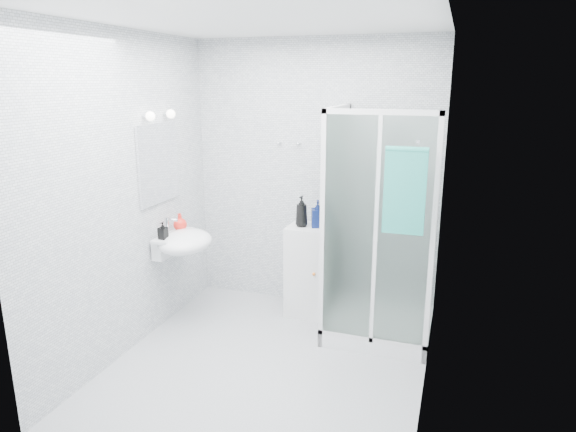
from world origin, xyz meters
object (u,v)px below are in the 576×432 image
(wall_basin, at_px, (183,242))
(shampoo_bottle_b, at_px, (318,214))
(hand_towel, at_px, (405,189))
(shampoo_bottle_a, at_px, (302,211))
(shower_enclosure, at_px, (370,288))
(soap_dispenser_black, at_px, (163,231))
(soap_dispenser_orange, at_px, (180,222))
(storage_cabinet, at_px, (307,270))

(wall_basin, bearing_deg, shampoo_bottle_b, 27.57)
(hand_towel, height_order, shampoo_bottle_b, hand_towel)
(hand_towel, xyz_separation_m, shampoo_bottle_b, (-0.84, 0.66, -0.42))
(shampoo_bottle_a, bearing_deg, wall_basin, -150.28)
(shower_enclosure, relative_size, shampoo_bottle_a, 6.88)
(hand_towel, bearing_deg, wall_basin, 177.49)
(shampoo_bottle_a, xyz_separation_m, shampoo_bottle_b, (0.15, 0.03, -0.02))
(hand_towel, distance_m, soap_dispenser_black, 2.10)
(shower_enclosure, bearing_deg, wall_basin, -169.19)
(wall_basin, distance_m, soap_dispenser_orange, 0.21)
(wall_basin, bearing_deg, shampoo_bottle_a, 29.72)
(shampoo_bottle_a, distance_m, shampoo_bottle_b, 0.15)
(wall_basin, relative_size, storage_cabinet, 0.63)
(shampoo_bottle_b, relative_size, soap_dispenser_black, 1.66)
(wall_basin, bearing_deg, soap_dispenser_black, -121.01)
(shower_enclosure, xyz_separation_m, shampoo_bottle_a, (-0.70, 0.23, 0.58))
(shower_enclosure, xyz_separation_m, storage_cabinet, (-0.65, 0.25, -0.01))
(wall_basin, height_order, storage_cabinet, wall_basin)
(wall_basin, height_order, shampoo_bottle_a, shampoo_bottle_a)
(shampoo_bottle_b, bearing_deg, shampoo_bottle_a, -168.31)
(storage_cabinet, height_order, shampoo_bottle_a, shampoo_bottle_a)
(shower_enclosure, height_order, soap_dispenser_black, shower_enclosure)
(shower_enclosure, distance_m, shampoo_bottle_b, 0.83)
(shower_enclosure, xyz_separation_m, soap_dispenser_orange, (-1.75, -0.19, 0.50))
(shower_enclosure, relative_size, storage_cabinet, 2.27)
(storage_cabinet, height_order, soap_dispenser_black, soap_dispenser_black)
(shampoo_bottle_a, height_order, shampoo_bottle_b, shampoo_bottle_a)
(hand_towel, xyz_separation_m, shampoo_bottle_a, (-0.99, 0.63, -0.40))
(shower_enclosure, distance_m, soap_dispenser_black, 1.88)
(storage_cabinet, distance_m, shampoo_bottle_b, 0.58)
(hand_towel, bearing_deg, shower_enclosure, 125.55)
(wall_basin, distance_m, shampoo_bottle_b, 1.26)
(soap_dispenser_black, bearing_deg, wall_basin, 58.99)
(shower_enclosure, bearing_deg, hand_towel, -54.45)
(soap_dispenser_orange, xyz_separation_m, soap_dispenser_black, (-0.00, -0.29, -0.00))
(shampoo_bottle_b, height_order, soap_dispenser_black, shampoo_bottle_b)
(storage_cabinet, relative_size, soap_dispenser_black, 5.76)
(storage_cabinet, relative_size, shampoo_bottle_b, 3.47)
(soap_dispenser_orange, distance_m, soap_dispenser_black, 0.29)
(soap_dispenser_orange, bearing_deg, soap_dispenser_black, -90.69)
(shampoo_bottle_a, bearing_deg, shampoo_bottle_b, 11.69)
(shampoo_bottle_a, height_order, soap_dispenser_black, shampoo_bottle_a)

